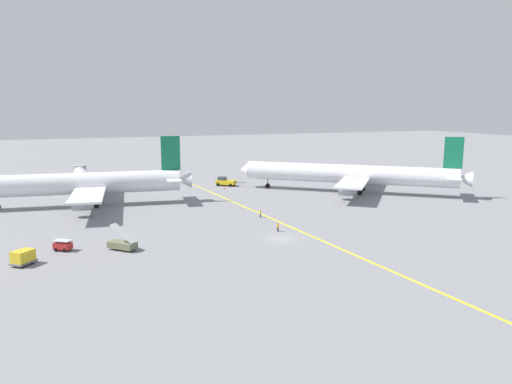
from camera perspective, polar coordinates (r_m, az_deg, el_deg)
The scene contains 12 objects.
ground_plane at distance 83.40m, azimuth 2.99°, elevation -5.44°, with size 600.00×600.00×0.00m, color gray.
taxiway_stripe at distance 94.13m, azimuth 3.04°, elevation -3.66°, with size 0.50×120.00×0.01m, color yellow.
airliner_at_gate_left at distance 116.05m, azimuth -19.51°, elevation 0.90°, with size 49.22×42.61×15.49m.
airliner_being_pushed at distance 129.13m, azimuth 10.91°, elevation 2.04°, with size 49.01×43.78×15.01m.
pushback_tug at distance 138.63m, azimuth -3.60°, elevation 1.22°, with size 7.40×6.83×2.83m.
gse_stair_truck_yellow at distance 79.26m, azimuth -15.37°, elevation -5.84°, with size 4.56×4.63×4.06m.
gse_container_dolly_flat at distance 76.74m, azimuth -25.62°, elevation -6.88°, with size 3.79×3.84×2.15m.
gse_baggage_cart_near_cluster at distance 81.82m, azimuth -21.69°, elevation -5.82°, with size 3.13×2.88×1.71m.
ground_crew_wing_walker_right at distance 87.62m, azimuth 2.58°, elevation -4.12°, with size 0.36×0.36×1.61m.
ground_crew_ramp_agent_by_cones at distance 98.62m, azimuth 0.52°, elevation -2.47°, with size 0.36×0.50×1.76m.
traffic_cone_wingtip_port at distance 133.37m, azimuth -3.70°, elevation 0.48°, with size 0.44×0.44×0.60m.
jet_bridge at distance 138.11m, azimuth -19.77°, elevation 1.94°, with size 4.06×18.70×6.11m.
Camera 1 is at (-34.32, -72.75, 22.03)m, focal length 34.16 mm.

